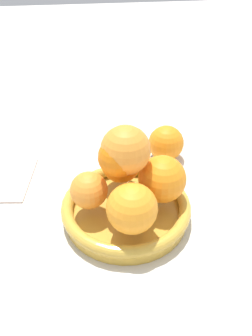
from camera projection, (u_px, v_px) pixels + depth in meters
The scene contains 4 objects.
ground_plane at pixel (126, 216), 0.60m from camera, with size 4.00×4.00×0.00m, color beige.
fruit_bowl at pixel (126, 208), 0.59m from camera, with size 0.23×0.23×0.04m.
orange_pile at pixel (130, 174), 0.54m from camera, with size 0.20×0.20×0.14m.
stray_orange at pixel (166, 143), 0.73m from camera, with size 0.08×0.08×0.08m, color orange.
Camera 1 is at (0.42, -0.06, 0.43)m, focal length 35.00 mm.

